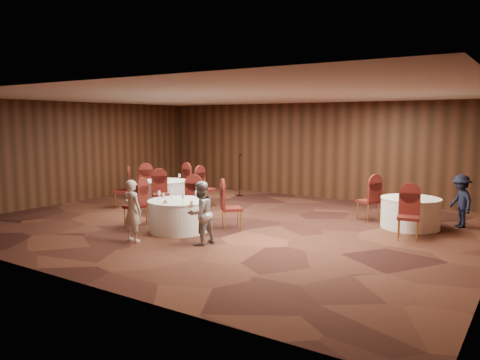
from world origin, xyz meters
The scene contains 15 objects.
ground centered at (0.00, 0.00, 0.00)m, with size 12.00×12.00×0.00m, color black.
room_shell centered at (0.00, 0.00, 1.96)m, with size 12.00×12.00×12.00m.
table_main centered at (-0.50, -1.39, 0.38)m, with size 1.44×1.44×0.74m.
table_left centered at (-3.27, 1.18, 0.38)m, with size 1.41×1.41×0.74m.
table_right centered at (4.00, 1.98, 0.38)m, with size 1.41×1.41×0.74m.
chairs_main centered at (-0.79, -0.71, 0.50)m, with size 2.85×2.05×1.00m.
chairs_left centered at (-3.26, 1.20, 0.50)m, with size 3.08×3.14×1.00m.
chairs_right centered at (3.54, 1.57, 0.50)m, with size 2.06×2.22×1.00m.
tabletop_main centered at (-0.36, -1.48, 0.84)m, with size 1.17×1.02×0.22m.
tabletop_left centered at (-3.26, 1.18, 0.82)m, with size 0.83×0.85×0.22m.
tabletop_right centered at (4.16, 1.77, 0.90)m, with size 0.08×0.08×0.22m.
mic_stand centered at (-2.19, 3.84, 0.41)m, with size 0.24×0.24×1.45m.
woman_a centered at (-0.70, -2.66, 0.67)m, with size 0.49×0.32×1.35m, color white.
woman_b centered at (0.68, -2.05, 0.67)m, with size 0.65×0.51×1.35m, color #A3A3A7.
man_c centered at (5.00, 2.71, 0.65)m, with size 0.84×0.48×1.30m, color black.
Camera 1 is at (6.66, -9.65, 2.60)m, focal length 35.00 mm.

